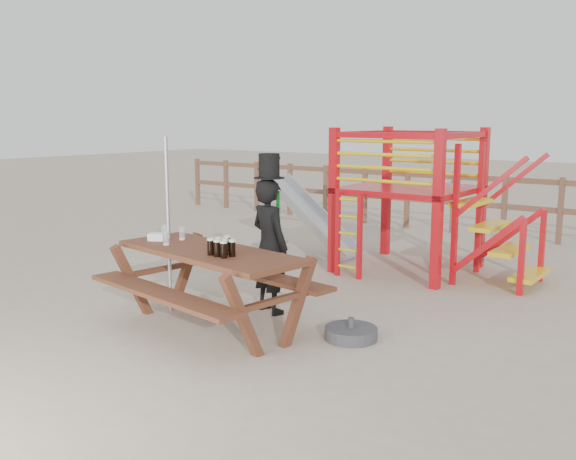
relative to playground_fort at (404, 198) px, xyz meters
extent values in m
plane|color=#B6A58D|center=(-0.12, -3.58, -1.07)|extent=(60.00, 60.00, 0.00)
cube|color=brown|center=(-0.12, 3.42, 0.03)|extent=(15.00, 0.06, 0.10)
cube|color=brown|center=(-0.12, 3.42, -0.47)|extent=(15.00, 0.06, 0.10)
cube|color=brown|center=(-7.62, 3.42, -0.47)|extent=(0.09, 0.09, 1.20)
cube|color=brown|center=(-6.62, 3.42, -0.47)|extent=(0.09, 0.09, 1.20)
cube|color=brown|center=(-5.62, 3.42, -0.47)|extent=(0.09, 0.09, 1.20)
cube|color=brown|center=(-4.62, 3.42, -0.47)|extent=(0.09, 0.09, 1.20)
cube|color=brown|center=(-3.62, 3.42, -0.47)|extent=(0.09, 0.09, 1.20)
cube|color=brown|center=(-2.62, 3.42, -0.47)|extent=(0.09, 0.09, 1.20)
cube|color=brown|center=(-1.62, 3.42, -0.47)|extent=(0.09, 0.09, 1.20)
cube|color=brown|center=(-0.62, 3.42, -0.47)|extent=(0.09, 0.09, 1.20)
cube|color=brown|center=(0.38, 3.42, -0.47)|extent=(0.09, 0.09, 1.20)
cube|color=brown|center=(1.38, 3.42, -0.47)|extent=(0.09, 0.09, 1.20)
cube|color=#B90C13|center=(-0.72, -0.78, -0.02)|extent=(0.12, 0.12, 2.10)
cube|color=#B90C13|center=(0.88, -0.78, -0.02)|extent=(0.12, 0.12, 2.10)
cube|color=#B90C13|center=(-0.72, 0.82, -0.02)|extent=(0.12, 0.12, 2.10)
cube|color=#B90C13|center=(0.88, 0.82, -0.02)|extent=(0.12, 0.12, 2.10)
cube|color=#B90C13|center=(0.08, 0.02, 0.13)|extent=(1.72, 1.72, 0.08)
cube|color=#B90C13|center=(0.08, -0.78, 0.93)|extent=(1.60, 0.08, 0.08)
cube|color=#B90C13|center=(0.08, 0.82, 0.93)|extent=(1.60, 0.08, 0.08)
cube|color=#B90C13|center=(-0.72, 0.02, 0.93)|extent=(0.08, 1.60, 0.08)
cube|color=#B90C13|center=(0.88, 0.02, 0.93)|extent=(0.08, 1.60, 0.08)
cylinder|color=yellow|center=(0.08, -0.78, 0.31)|extent=(1.50, 0.05, 0.05)
cylinder|color=yellow|center=(0.08, 0.82, 0.31)|extent=(1.50, 0.05, 0.05)
cylinder|color=yellow|center=(0.08, -0.78, 0.49)|extent=(1.50, 0.05, 0.05)
cylinder|color=yellow|center=(0.08, 0.82, 0.49)|extent=(1.50, 0.05, 0.05)
cylinder|color=yellow|center=(0.08, -0.78, 0.67)|extent=(1.50, 0.05, 0.05)
cylinder|color=yellow|center=(0.08, 0.82, 0.67)|extent=(1.50, 0.05, 0.05)
cylinder|color=yellow|center=(0.08, -0.78, 0.85)|extent=(1.50, 0.05, 0.05)
cylinder|color=yellow|center=(0.08, 0.82, 0.85)|extent=(1.50, 0.05, 0.05)
cube|color=#B90C13|center=(-0.55, -0.93, -0.47)|extent=(0.06, 0.06, 1.20)
cube|color=#B90C13|center=(-0.19, -0.93, -0.47)|extent=(0.06, 0.06, 1.20)
cylinder|color=yellow|center=(-0.37, -0.93, -0.92)|extent=(0.36, 0.04, 0.04)
cylinder|color=yellow|center=(-0.37, -0.93, -0.68)|extent=(0.36, 0.04, 0.04)
cylinder|color=yellow|center=(-0.37, -0.93, -0.44)|extent=(0.36, 0.04, 0.04)
cylinder|color=yellow|center=(-0.37, -0.93, -0.20)|extent=(0.36, 0.04, 0.04)
cylinder|color=yellow|center=(-0.37, -0.93, 0.04)|extent=(0.36, 0.04, 0.04)
cube|color=yellow|center=(1.03, 0.02, 0.01)|extent=(0.30, 0.90, 0.06)
cube|color=yellow|center=(1.31, 0.02, -0.29)|extent=(0.30, 0.90, 0.06)
cube|color=yellow|center=(1.59, 0.02, -0.59)|extent=(0.30, 0.90, 0.06)
cube|color=yellow|center=(1.87, 0.02, -0.89)|extent=(0.30, 0.90, 0.06)
cube|color=#B90C13|center=(1.43, -0.43, -0.47)|extent=(0.95, 0.08, 0.86)
cube|color=#B90C13|center=(1.43, 0.47, -0.47)|extent=(0.95, 0.08, 0.86)
cube|color=#B1B4B8|center=(-1.62, 0.02, -0.45)|extent=(1.53, 0.55, 1.21)
cube|color=#B1B4B8|center=(-1.62, -0.25, -0.41)|extent=(1.58, 0.04, 1.28)
cube|color=#B1B4B8|center=(-1.62, 0.29, -0.41)|extent=(1.58, 0.04, 1.28)
cube|color=#B1B4B8|center=(-2.52, 0.02, -0.97)|extent=(0.35, 0.55, 0.05)
cube|color=brown|center=(-0.37, -3.74, -0.24)|extent=(2.33, 1.16, 0.06)
cube|color=brown|center=(-0.46, -4.35, -0.57)|extent=(2.25, 0.64, 0.04)
cube|color=brown|center=(-0.28, -3.14, -0.57)|extent=(2.25, 0.64, 0.04)
cube|color=brown|center=(-1.31, -3.61, -0.67)|extent=(0.29, 1.34, 0.80)
cube|color=brown|center=(0.56, -3.88, -0.67)|extent=(0.29, 1.34, 0.80)
imported|color=black|center=(-0.24, -2.88, -0.29)|extent=(0.65, 0.51, 1.56)
cube|color=#0D9427|center=(-0.21, -2.76, -0.11)|extent=(0.06, 0.03, 0.36)
cylinder|color=black|center=(-0.24, -2.88, 0.49)|extent=(0.35, 0.35, 0.01)
cylinder|color=black|center=(-0.24, -2.88, 0.63)|extent=(0.24, 0.24, 0.27)
cube|color=white|center=(-0.21, -2.77, 0.73)|extent=(0.12, 0.04, 0.03)
cylinder|color=#B2B2B7|center=(-1.20, -3.55, -0.06)|extent=(0.04, 0.04, 2.03)
cylinder|color=#3A3A3F|center=(1.01, -3.14, -1.01)|extent=(0.54, 0.54, 0.12)
cylinder|color=#3A3A3F|center=(1.01, -3.14, -0.89)|extent=(0.06, 0.06, 0.10)
cube|color=white|center=(-1.21, -3.72, -0.17)|extent=(0.22, 0.21, 0.08)
cylinder|color=black|center=(-0.17, -3.93, -0.13)|extent=(0.07, 0.07, 0.15)
cylinder|color=beige|center=(-0.17, -3.93, -0.05)|extent=(0.07, 0.07, 0.02)
cylinder|color=black|center=(-0.07, -3.95, -0.13)|extent=(0.07, 0.07, 0.15)
cylinder|color=beige|center=(-0.07, -3.95, -0.05)|extent=(0.07, 0.07, 0.02)
cylinder|color=black|center=(0.03, -3.96, -0.13)|extent=(0.07, 0.07, 0.15)
cylinder|color=beige|center=(0.03, -3.96, -0.05)|extent=(0.07, 0.07, 0.02)
cylinder|color=black|center=(-0.15, -3.84, -0.13)|extent=(0.07, 0.07, 0.15)
cylinder|color=beige|center=(-0.15, -3.84, -0.05)|extent=(0.07, 0.07, 0.02)
cylinder|color=black|center=(-0.05, -3.86, -0.13)|extent=(0.07, 0.07, 0.15)
cylinder|color=beige|center=(-0.05, -3.86, -0.05)|extent=(0.07, 0.07, 0.02)
cylinder|color=black|center=(0.05, -3.86, -0.13)|extent=(0.07, 0.07, 0.15)
cylinder|color=beige|center=(0.05, -3.86, -0.05)|extent=(0.07, 0.07, 0.02)
cylinder|color=black|center=(-0.15, -3.72, -0.13)|extent=(0.07, 0.07, 0.15)
cylinder|color=beige|center=(-0.15, -3.72, -0.05)|extent=(0.07, 0.07, 0.02)
cylinder|color=silver|center=(-1.01, -3.52, -0.13)|extent=(0.07, 0.07, 0.15)
cylinder|color=beige|center=(-1.01, -3.52, -0.20)|extent=(0.06, 0.06, 0.02)
cylinder|color=silver|center=(-0.92, -3.85, -0.13)|extent=(0.07, 0.07, 0.15)
cylinder|color=beige|center=(-0.92, -3.85, -0.20)|extent=(0.06, 0.06, 0.02)
cylinder|color=silver|center=(-1.25, -3.57, -0.13)|extent=(0.07, 0.07, 0.15)
cylinder|color=beige|center=(-1.25, -3.57, -0.20)|extent=(0.06, 0.06, 0.02)
camera|label=1|loc=(4.24, -8.54, 1.15)|focal=40.00mm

